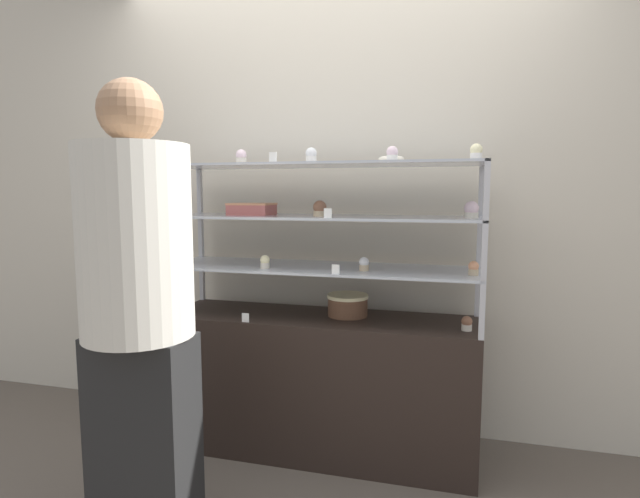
% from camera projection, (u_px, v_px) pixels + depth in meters
% --- Properties ---
extents(ground_plane, '(20.00, 20.00, 0.00)m').
position_uv_depth(ground_plane, '(320.00, 449.00, 2.60)').
color(ground_plane, brown).
extents(back_wall, '(8.00, 0.05, 2.60)m').
position_uv_depth(back_wall, '(337.00, 198.00, 2.80)').
color(back_wall, beige).
rests_on(back_wall, ground_plane).
extents(display_base, '(1.55, 0.44, 0.71)m').
position_uv_depth(display_base, '(320.00, 384.00, 2.56)').
color(display_base, black).
rests_on(display_base, ground_plane).
extents(display_riser_lower, '(1.55, 0.44, 0.25)m').
position_uv_depth(display_riser_lower, '(320.00, 269.00, 2.49)').
color(display_riser_lower, '#B7B7BC').
rests_on(display_riser_lower, display_base).
extents(display_riser_middle, '(1.55, 0.44, 0.25)m').
position_uv_depth(display_riser_middle, '(320.00, 219.00, 2.46)').
color(display_riser_middle, '#B7B7BC').
rests_on(display_riser_middle, display_riser_lower).
extents(display_riser_upper, '(1.55, 0.44, 0.25)m').
position_uv_depth(display_riser_upper, '(320.00, 167.00, 2.43)').
color(display_riser_upper, '#B7B7BC').
rests_on(display_riser_upper, display_riser_middle).
extents(layer_cake_centerpiece, '(0.21, 0.21, 0.11)m').
position_uv_depth(layer_cake_centerpiece, '(348.00, 305.00, 2.53)').
color(layer_cake_centerpiece, brown).
rests_on(layer_cake_centerpiece, display_base).
extents(sheet_cake_frosted, '(0.22, 0.18, 0.06)m').
position_uv_depth(sheet_cake_frosted, '(252.00, 209.00, 2.56)').
color(sheet_cake_frosted, '#C66660').
rests_on(sheet_cake_frosted, display_riser_middle).
extents(cupcake_0, '(0.05, 0.05, 0.07)m').
position_uv_depth(cupcake_0, '(186.00, 305.00, 2.62)').
color(cupcake_0, '#CCB28C').
rests_on(cupcake_0, display_base).
extents(cupcake_1, '(0.05, 0.05, 0.07)m').
position_uv_depth(cupcake_1, '(467.00, 323.00, 2.26)').
color(cupcake_1, beige).
rests_on(cupcake_1, display_base).
extents(price_tag_0, '(0.04, 0.00, 0.04)m').
position_uv_depth(price_tag_0, '(245.00, 318.00, 2.40)').
color(price_tag_0, white).
rests_on(price_tag_0, display_base).
extents(cupcake_2, '(0.05, 0.05, 0.06)m').
position_uv_depth(cupcake_2, '(183.00, 257.00, 2.60)').
color(cupcake_2, white).
rests_on(cupcake_2, display_riser_lower).
extents(cupcake_3, '(0.05, 0.05, 0.06)m').
position_uv_depth(cupcake_3, '(265.00, 262.00, 2.43)').
color(cupcake_3, beige).
rests_on(cupcake_3, display_riser_lower).
extents(cupcake_4, '(0.05, 0.05, 0.06)m').
position_uv_depth(cupcake_4, '(364.00, 264.00, 2.36)').
color(cupcake_4, '#CCB28C').
rests_on(cupcake_4, display_riser_lower).
extents(cupcake_5, '(0.05, 0.05, 0.06)m').
position_uv_depth(cupcake_5, '(474.00, 268.00, 2.23)').
color(cupcake_5, '#CCB28C').
rests_on(cupcake_5, display_riser_lower).
extents(price_tag_1, '(0.04, 0.00, 0.04)m').
position_uv_depth(price_tag_1, '(336.00, 269.00, 2.26)').
color(price_tag_1, white).
rests_on(price_tag_1, display_riser_lower).
extents(cupcake_6, '(0.06, 0.06, 0.08)m').
position_uv_depth(cupcake_6, '(184.00, 208.00, 2.61)').
color(cupcake_6, white).
rests_on(cupcake_6, display_riser_middle).
extents(cupcake_7, '(0.06, 0.06, 0.08)m').
position_uv_depth(cupcake_7, '(320.00, 209.00, 2.40)').
color(cupcake_7, '#CCB28C').
rests_on(cupcake_7, display_riser_middle).
extents(cupcake_8, '(0.06, 0.06, 0.08)m').
position_uv_depth(cupcake_8, '(471.00, 210.00, 2.24)').
color(cupcake_8, beige).
rests_on(cupcake_8, display_riser_middle).
extents(price_tag_2, '(0.04, 0.00, 0.04)m').
position_uv_depth(price_tag_2, '(328.00, 213.00, 2.24)').
color(price_tag_2, white).
rests_on(price_tag_2, display_riser_middle).
extents(cupcake_9, '(0.05, 0.05, 0.07)m').
position_uv_depth(cupcake_9, '(182.00, 158.00, 2.55)').
color(cupcake_9, white).
rests_on(cupcake_9, display_riser_upper).
extents(cupcake_10, '(0.05, 0.05, 0.07)m').
position_uv_depth(cupcake_10, '(241.00, 157.00, 2.43)').
color(cupcake_10, beige).
rests_on(cupcake_10, display_riser_upper).
extents(cupcake_11, '(0.05, 0.05, 0.07)m').
position_uv_depth(cupcake_11, '(311.00, 155.00, 2.32)').
color(cupcake_11, white).
rests_on(cupcake_11, display_riser_upper).
extents(cupcake_12, '(0.05, 0.05, 0.07)m').
position_uv_depth(cupcake_12, '(392.00, 154.00, 2.25)').
color(cupcake_12, white).
rests_on(cupcake_12, display_riser_upper).
extents(cupcake_13, '(0.05, 0.05, 0.07)m').
position_uv_depth(cupcake_13, '(476.00, 152.00, 2.13)').
color(cupcake_13, white).
rests_on(cupcake_13, display_riser_upper).
extents(price_tag_3, '(0.04, 0.00, 0.04)m').
position_uv_depth(price_tag_3, '(273.00, 157.00, 2.28)').
color(price_tag_3, white).
rests_on(price_tag_3, display_riser_upper).
extents(donut_glazed, '(0.12, 0.12, 0.03)m').
position_uv_depth(donut_glazed, '(391.00, 160.00, 2.39)').
color(donut_glazed, '#EFE5CC').
rests_on(donut_glazed, display_riser_upper).
extents(customer_figure, '(0.40, 0.40, 1.73)m').
position_uv_depth(customer_figure, '(138.00, 304.00, 1.83)').
color(customer_figure, black).
rests_on(customer_figure, ground_plane).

